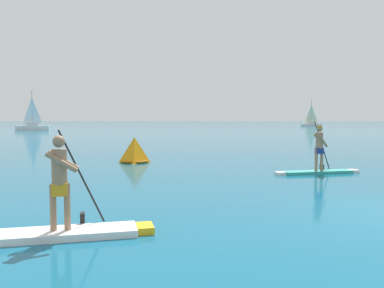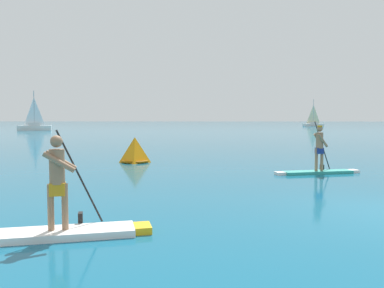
% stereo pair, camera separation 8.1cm
% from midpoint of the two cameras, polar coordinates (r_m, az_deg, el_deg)
% --- Properties ---
extents(paddleboarder_near_left, '(3.07, 1.32, 1.88)m').
position_cam_midpoint_polar(paddleboarder_near_left, '(7.37, -18.09, -10.05)').
color(paddleboarder_near_left, white).
rests_on(paddleboarder_near_left, ground).
extents(paddleboarder_mid_center, '(3.31, 1.22, 1.98)m').
position_cam_midpoint_polar(paddleboarder_mid_center, '(15.50, 17.58, -2.61)').
color(paddleboarder_mid_center, teal).
rests_on(paddleboarder_mid_center, ground).
extents(race_marker_buoy, '(1.28, 1.28, 1.18)m').
position_cam_midpoint_polar(race_marker_buoy, '(18.60, -8.41, -1.05)').
color(race_marker_buoy, orange).
rests_on(race_marker_buoy, ground).
extents(sailboat_left_horizon, '(5.44, 2.88, 6.56)m').
position_cam_midpoint_polar(sailboat_left_horizon, '(70.53, -22.00, 2.49)').
color(sailboat_left_horizon, white).
rests_on(sailboat_left_horizon, ground).
extents(sailboat_right_horizon, '(5.25, 1.83, 6.61)m').
position_cam_midpoint_polar(sailboat_right_horizon, '(102.75, 16.77, 2.95)').
color(sailboat_right_horizon, white).
rests_on(sailboat_right_horizon, ground).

